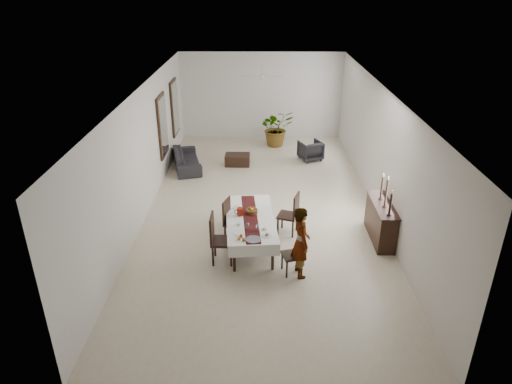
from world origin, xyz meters
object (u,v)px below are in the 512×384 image
at_px(woman, 301,242).
at_px(sofa, 187,159).
at_px(dining_table_top, 250,219).
at_px(sideboard_body, 380,222).
at_px(red_pitcher, 240,212).

height_order(woman, sofa, woman).
height_order(dining_table_top, sideboard_body, sideboard_body).
relative_size(dining_table_top, sofa, 1.13).
bearing_deg(red_pitcher, sideboard_body, 2.92).
bearing_deg(dining_table_top, red_pitcher, 149.04).
bearing_deg(woman, sideboard_body, -65.25).
bearing_deg(woman, red_pitcher, 33.69).
bearing_deg(dining_table_top, sofa, 110.01).
xyz_separation_m(sideboard_body, sofa, (-5.19, 4.40, -0.16)).
bearing_deg(sideboard_body, sofa, 139.70).
distance_m(red_pitcher, sofa, 4.98).
xyz_separation_m(red_pitcher, woman, (1.29, -1.28, -0.01)).
bearing_deg(sideboard_body, dining_table_top, -174.63).
bearing_deg(sideboard_body, woman, -143.91).
height_order(red_pitcher, sideboard_body, sideboard_body).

